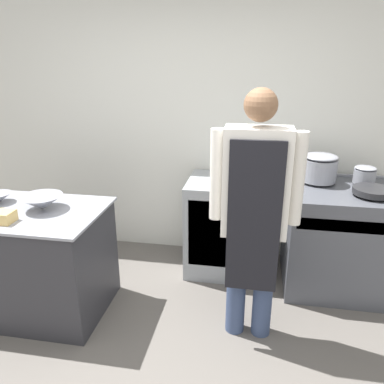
{
  "coord_description": "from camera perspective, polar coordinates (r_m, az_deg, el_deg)",
  "views": [
    {
      "loc": [
        0.53,
        -1.51,
        1.95
      ],
      "look_at": [
        0.06,
        1.15,
        0.98
      ],
      "focal_mm": 35.0,
      "sensor_mm": 36.0,
      "label": 1
    }
  ],
  "objects": [
    {
      "name": "saute_pan",
      "position": [
        3.3,
        25.82,
        0.13
      ],
      "size": [
        0.31,
        0.31,
        0.05
      ],
      "color": "#262628",
      "rests_on": "stove"
    },
    {
      "name": "wall_back",
      "position": [
        3.7,
        1.62,
        10.44
      ],
      "size": [
        8.0,
        0.05,
        2.7
      ],
      "color": "silver",
      "rests_on": "ground_plane"
    },
    {
      "name": "mixing_bowl",
      "position": [
        3.05,
        -21.91,
        -1.49
      ],
      "size": [
        0.32,
        0.32,
        0.11
      ],
      "color": "gray",
      "rests_on": "prep_counter"
    },
    {
      "name": "fridge_unit",
      "position": [
        3.59,
        4.94,
        -5.06
      ],
      "size": [
        0.69,
        0.64,
        0.89
      ],
      "color": "#93999E",
      "rests_on": "ground_plane"
    },
    {
      "name": "plastic_tub",
      "position": [
        2.92,
        -26.68,
        -3.42
      ],
      "size": [
        0.13,
        0.13,
        0.08
      ],
      "color": "#D8B266",
      "rests_on": "prep_counter"
    },
    {
      "name": "stove",
      "position": [
        3.56,
        21.31,
        -6.51
      ],
      "size": [
        0.89,
        0.8,
        0.93
      ],
      "color": "#4C4F56",
      "rests_on": "ground_plane"
    },
    {
      "name": "stock_pot",
      "position": [
        3.45,
        18.85,
        3.59
      ],
      "size": [
        0.3,
        0.3,
        0.24
      ],
      "color": "gray",
      "rests_on": "stove"
    },
    {
      "name": "sauce_pot",
      "position": [
        3.54,
        24.82,
        2.42
      ],
      "size": [
        0.18,
        0.18,
        0.15
      ],
      "color": "gray",
      "rests_on": "stove"
    },
    {
      "name": "prep_counter",
      "position": [
        3.27,
        -22.87,
        -9.59
      ],
      "size": [
        1.15,
        0.78,
        0.87
      ],
      "color": "#2D2D33",
      "rests_on": "ground_plane"
    },
    {
      "name": "person_cook",
      "position": [
        2.53,
        9.52,
        -2.26
      ],
      "size": [
        0.61,
        0.24,
        1.79
      ],
      "color": "#38476B",
      "rests_on": "ground_plane"
    }
  ]
}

